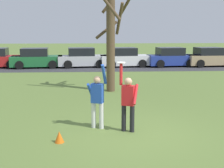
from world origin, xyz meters
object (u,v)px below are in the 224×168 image
(frisbee_disc, at_px, (121,63))
(field_cone_orange, at_px, (59,137))
(parked_car_blue, at_px, (171,58))
(bare_tree_tall, at_px, (112,39))
(person_defender, at_px, (97,98))
(parked_car_silver, at_px, (83,58))
(parked_car_green, at_px, (36,59))
(parked_car_white, at_px, (125,58))
(person_catcher, at_px, (128,100))
(parked_car_tan, at_px, (210,58))

(frisbee_disc, xyz_separation_m, field_cone_orange, (-1.76, -0.86, -1.93))
(parked_car_blue, xyz_separation_m, bare_tree_tall, (-5.59, -9.94, 1.87))
(person_defender, xyz_separation_m, parked_car_silver, (-1.09, 15.63, -0.25))
(parked_car_green, bearing_deg, parked_car_white, -3.84)
(person_defender, height_order, bare_tree_tall, bare_tree_tall)
(person_catcher, distance_m, parked_car_white, 16.09)
(parked_car_tan, relative_size, bare_tree_tall, 0.84)
(parked_car_blue, distance_m, parked_car_tan, 3.29)
(person_defender, height_order, parked_car_green, person_defender)
(frisbee_disc, height_order, parked_car_blue, frisbee_disc)
(bare_tree_tall, distance_m, field_cone_orange, 7.49)
(parked_car_white, height_order, field_cone_orange, parked_car_white)
(parked_car_silver, relative_size, parked_car_blue, 1.00)
(person_catcher, bearing_deg, parked_car_tan, -97.07)
(person_catcher, xyz_separation_m, field_cone_orange, (-1.97, -0.78, -0.82))
(person_defender, height_order, parked_car_silver, person_defender)
(parked_car_white, bearing_deg, parked_car_blue, -6.06)
(person_catcher, height_order, parked_car_white, person_catcher)
(parked_car_green, height_order, parked_car_tan, same)
(frisbee_disc, height_order, parked_car_green, frisbee_disc)
(frisbee_disc, distance_m, bare_tree_tall, 6.01)
(parked_car_silver, bearing_deg, parked_car_tan, -6.15)
(parked_car_green, relative_size, field_cone_orange, 13.32)
(parked_car_silver, bearing_deg, field_cone_orange, -95.80)
(parked_car_silver, distance_m, field_cone_orange, 16.79)
(person_catcher, relative_size, person_defender, 1.02)
(parked_car_silver, bearing_deg, frisbee_disc, -89.48)
(parked_car_green, relative_size, parked_car_tan, 1.00)
(parked_car_green, xyz_separation_m, parked_car_tan, (14.49, 0.20, 0.00))
(parked_car_green, relative_size, bare_tree_tall, 0.84)
(frisbee_disc, xyz_separation_m, parked_car_white, (1.69, 15.93, -1.37))
(frisbee_disc, height_order, field_cone_orange, frisbee_disc)
(person_defender, bearing_deg, field_cone_orange, -111.07)
(parked_car_green, relative_size, parked_car_blue, 1.00)
(parked_car_white, height_order, parked_car_blue, same)
(field_cone_orange, bearing_deg, parked_car_blue, 66.18)
(person_catcher, height_order, field_cone_orange, person_catcher)
(parked_car_silver, bearing_deg, parked_car_green, 177.79)
(person_catcher, bearing_deg, parked_car_silver, -61.22)
(parked_car_green, xyz_separation_m, field_cone_orange, (3.79, -16.53, -0.57))
(frisbee_disc, bearing_deg, person_defender, 158.37)
(person_catcher, relative_size, bare_tree_tall, 0.41)
(bare_tree_tall, bearing_deg, parked_car_white, 80.66)
(parked_car_blue, xyz_separation_m, parked_car_tan, (3.29, -0.05, 0.00))
(frisbee_disc, bearing_deg, parked_car_white, 83.94)
(frisbee_disc, bearing_deg, person_catcher, -21.63)
(parked_car_white, distance_m, parked_car_tan, 7.25)
(parked_car_blue, bearing_deg, frisbee_disc, -115.46)
(parked_car_green, distance_m, parked_car_white, 7.24)
(field_cone_orange, bearing_deg, frisbee_disc, 26.14)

